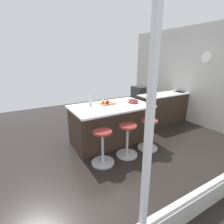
# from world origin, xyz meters

# --- Properties ---
(ground_plane) EXTENTS (7.64, 7.64, 0.00)m
(ground_plane) POSITION_xyz_m (0.00, 0.00, 0.00)
(ground_plane) COLOR black
(window_panel_rear) EXTENTS (5.88, 0.12, 2.83)m
(window_panel_rear) POSITION_xyz_m (-0.00, 2.48, 1.16)
(window_panel_rear) COLOR beige
(window_panel_rear) RESTS_ON ground_plane
(interior_partition_left) EXTENTS (0.15, 4.96, 2.83)m
(interior_partition_left) POSITION_xyz_m (-2.94, 0.00, 1.42)
(interior_partition_left) COLOR beige
(interior_partition_left) RESTS_ON ground_plane
(sink_cabinet) EXTENTS (2.58, 0.60, 1.18)m
(sink_cabinet) POSITION_xyz_m (-2.59, -0.17, 0.45)
(sink_cabinet) COLOR #38281E
(sink_cabinet) RESTS_ON ground_plane
(oven_range) EXTENTS (0.60, 0.61, 0.87)m
(oven_range) POSITION_xyz_m (-2.59, -1.80, 0.43)
(oven_range) COLOR #38383D
(oven_range) RESTS_ON ground_plane
(kitchen_island) EXTENTS (1.79, 1.07, 0.91)m
(kitchen_island) POSITION_xyz_m (-0.03, 0.17, 0.46)
(kitchen_island) COLOR #38281E
(kitchen_island) RESTS_ON ground_plane
(stool_by_window) EXTENTS (0.44, 0.44, 0.67)m
(stool_by_window) POSITION_xyz_m (-0.60, 0.88, 0.32)
(stool_by_window) COLOR #B7B7BC
(stool_by_window) RESTS_ON ground_plane
(stool_middle) EXTENTS (0.44, 0.44, 0.67)m
(stool_middle) POSITION_xyz_m (-0.03, 0.88, 0.32)
(stool_middle) COLOR #B7B7BC
(stool_middle) RESTS_ON ground_plane
(stool_near_camera) EXTENTS (0.44, 0.44, 0.67)m
(stool_near_camera) POSITION_xyz_m (0.53, 0.88, 0.32)
(stool_near_camera) COLOR #B7B7BC
(stool_near_camera) RESTS_ON ground_plane
(cutting_board) EXTENTS (0.36, 0.24, 0.02)m
(cutting_board) POSITION_xyz_m (-0.04, 0.06, 0.92)
(cutting_board) COLOR olive
(cutting_board) RESTS_ON kitchen_island
(apple_red) EXTENTS (0.09, 0.09, 0.09)m
(apple_red) POSITION_xyz_m (-0.01, 0.10, 0.97)
(apple_red) COLOR red
(apple_red) RESTS_ON cutting_board
(apple_yellow) EXTENTS (0.09, 0.09, 0.09)m
(apple_yellow) POSITION_xyz_m (0.06, 0.01, 0.97)
(apple_yellow) COLOR gold
(apple_yellow) RESTS_ON cutting_board
(water_bottle) EXTENTS (0.06, 0.06, 0.31)m
(water_bottle) POSITION_xyz_m (0.37, 0.01, 1.03)
(water_bottle) COLOR silver
(water_bottle) RESTS_ON kitchen_island
(fruit_bowl) EXTENTS (0.23, 0.23, 0.07)m
(fruit_bowl) POSITION_xyz_m (-0.62, 0.27, 0.95)
(fruit_bowl) COLOR #993833
(fruit_bowl) RESTS_ON kitchen_island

